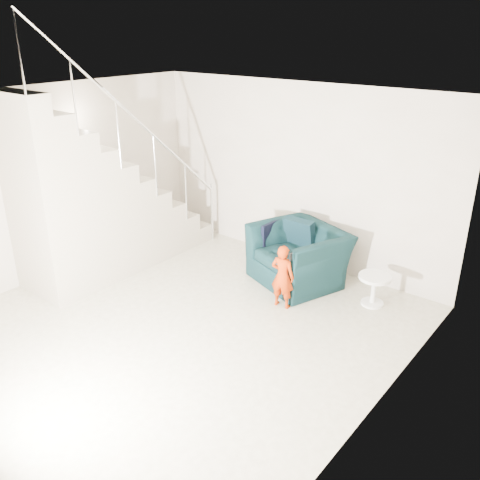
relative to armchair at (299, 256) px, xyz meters
The scene contains 12 objects.
floor 2.20m from the armchair, 102.97° to the right, with size 5.50×5.50×0.00m, color gray.
ceiling 3.16m from the armchair, 102.97° to the right, with size 5.50×5.50×0.00m, color silver.
back_wall 1.25m from the armchair, 127.41° to the left, with size 5.00×5.00×0.00m, color #B3A592.
left_wall 3.78m from the armchair, 144.72° to the right, with size 5.50×5.50×0.00m, color #B3A592.
right_wall 3.07m from the armchair, 46.39° to the right, with size 5.50×5.50×0.00m, color #B3A592.
armchair is the anchor object (origin of this frame).
toddler 0.78m from the armchair, 73.05° to the right, with size 0.32×0.21×0.86m, color #9C2D05.
side_table 1.15m from the armchair, ahead, with size 0.42×0.42×0.42m.
staircase 2.99m from the armchair, 147.85° to the right, with size 1.02×3.03×3.62m.
cushion 0.36m from the armchair, 122.51° to the left, with size 0.46×0.13×0.44m, color black.
throw 0.50m from the armchair, behind, with size 0.05×0.52×0.58m, color black.
phone 0.91m from the armchair, 65.27° to the right, with size 0.02×0.05×0.10m, color black.
Camera 1 is at (3.92, -3.51, 3.41)m, focal length 38.00 mm.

